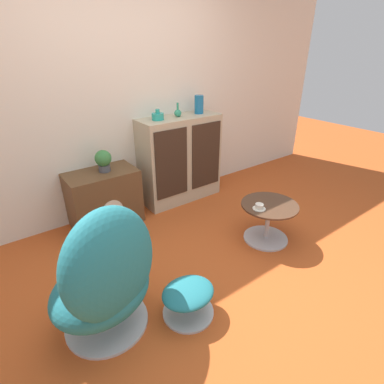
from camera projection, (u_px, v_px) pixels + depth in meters
ground_plane at (217, 277)px, 2.56m from camera, size 12.00×12.00×0.00m
wall_back at (120, 95)px, 3.16m from camera, size 6.40×0.06×2.60m
sideboard at (180, 159)px, 3.66m from camera, size 1.00×0.40×1.04m
tv_console at (104, 198)px, 3.21m from camera, size 0.72×0.43×0.60m
egg_chair at (106, 277)px, 1.91m from camera, size 0.89×0.86×0.97m
ottoman at (188, 297)px, 2.15m from camera, size 0.39×0.38×0.25m
coffee_table at (268, 220)px, 2.96m from camera, size 0.55×0.55×0.40m
vase_leftmost at (158, 116)px, 3.27m from camera, size 0.13×0.13×0.12m
vase_inner_left at (178, 113)px, 3.40m from camera, size 0.08×0.08×0.16m
vase_inner_right at (199, 104)px, 3.54m from camera, size 0.11×0.11×0.21m
potted_plant at (103, 160)px, 3.05m from camera, size 0.17×0.17×0.23m
teacup at (259, 207)px, 2.79m from camera, size 0.12×0.12×0.05m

